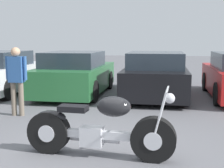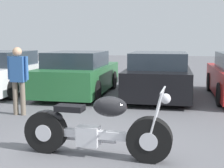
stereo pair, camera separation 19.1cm
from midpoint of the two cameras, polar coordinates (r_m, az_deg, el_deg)
ground_plane at (r=5.11m, az=-3.55°, el=-12.34°), size 60.00×60.00×0.00m
motorcycle at (r=4.81m, az=-2.07°, el=-8.15°), size 2.33×0.62×1.09m
parked_car_white at (r=11.18m, az=-18.51°, el=1.94°), size 1.94×4.09×1.40m
parked_car_green at (r=10.23m, az=-5.56°, el=1.78°), size 1.94×4.09×1.40m
parked_car_black at (r=9.86m, az=9.10°, el=1.48°), size 1.94×4.09×1.40m
person_standing at (r=7.62m, az=-16.10°, el=1.54°), size 0.52×0.22×1.61m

